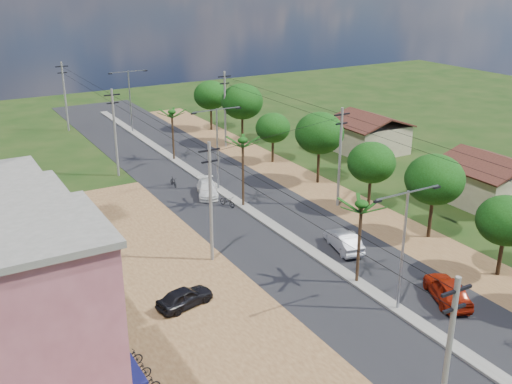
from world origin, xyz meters
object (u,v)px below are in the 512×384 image
(car_red_near, at_px, (448,290))
(car_silver_mid, at_px, (344,241))
(car_white_far, at_px, (207,189))
(car_parked_dark, at_px, (185,298))

(car_red_near, distance_m, car_silver_mid, 9.34)
(car_silver_mid, distance_m, car_white_far, 16.12)
(car_silver_mid, bearing_deg, car_white_far, -62.21)
(car_silver_mid, relative_size, car_white_far, 0.99)
(car_white_far, bearing_deg, car_parked_dark, -99.06)
(car_red_near, bearing_deg, car_white_far, -54.10)
(car_silver_mid, bearing_deg, car_parked_dark, 19.72)
(car_red_near, height_order, car_white_far, car_red_near)
(car_white_far, xyz_separation_m, car_parked_dark, (-9.77, -17.11, 0.01))
(car_silver_mid, height_order, car_white_far, car_silver_mid)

